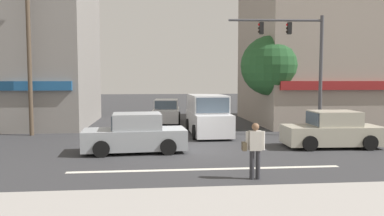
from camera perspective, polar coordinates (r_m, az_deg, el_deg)
ground_plane at (r=15.83m, az=0.49°, el=-6.34°), size 120.00×120.00×0.00m
lane_marking_stripe at (r=12.44m, az=2.24°, el=-9.30°), size 9.00×0.24×0.01m
building_right_corner at (r=28.09m, az=21.58°, el=7.67°), size 12.26×9.51×9.42m
street_tree at (r=22.72m, az=11.90°, el=6.30°), size 3.55×3.55×5.53m
utility_pole_near_left at (r=21.35m, az=-23.58°, el=8.03°), size 1.40×0.22×8.57m
utility_pole_far_right at (r=24.49m, az=15.31°, el=8.08°), size 1.40×0.22×8.88m
traffic_light_mast at (r=20.21m, az=16.47°, el=7.69°), size 4.88×0.49×6.20m
van_crossing_leftbound at (r=19.98m, az=2.45°, el=-1.19°), size 2.14×4.65×2.11m
sedan_waiting_far at (r=15.35m, az=-8.65°, el=-4.04°), size 4.21×2.10×1.58m
sedan_approaching_near at (r=17.37m, az=20.56°, el=-3.29°), size 4.17×2.01×1.58m
sedan_parked_curbside at (r=25.56m, az=-3.94°, el=-0.64°), size 2.11×4.21×1.58m
pedestrian_foreground_with_bag at (r=11.21m, az=9.48°, el=-5.93°), size 0.67×0.33×1.67m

